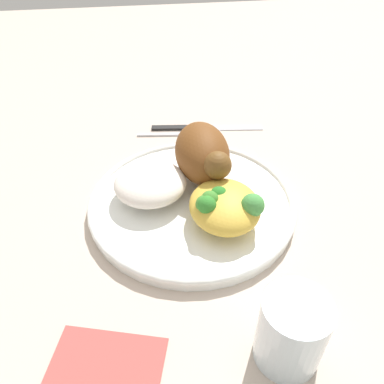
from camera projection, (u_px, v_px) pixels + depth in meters
ground_plane at (192, 208)px, 0.52m from camera, size 2.00×2.00×0.00m
plate at (192, 203)px, 0.52m from camera, size 0.27×0.27×0.02m
roasted_chicken at (203, 153)px, 0.53m from camera, size 0.12×0.07×0.07m
rice_pile at (150, 183)px, 0.51m from camera, size 0.09×0.09×0.04m
mac_cheese_with_broccoli at (225, 205)px, 0.47m from camera, size 0.10×0.09×0.05m
fork at (184, 134)px, 0.66m from camera, size 0.03×0.14×0.01m
knife at (199, 127)px, 0.68m from camera, size 0.04×0.19×0.01m
water_glass at (292, 332)px, 0.34m from camera, size 0.06×0.06×0.08m
napkin at (104, 373)px, 0.35m from camera, size 0.11×0.12×0.00m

